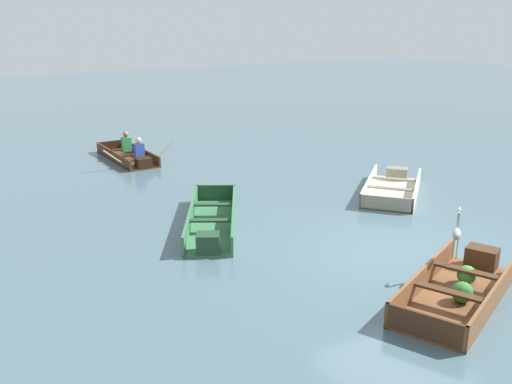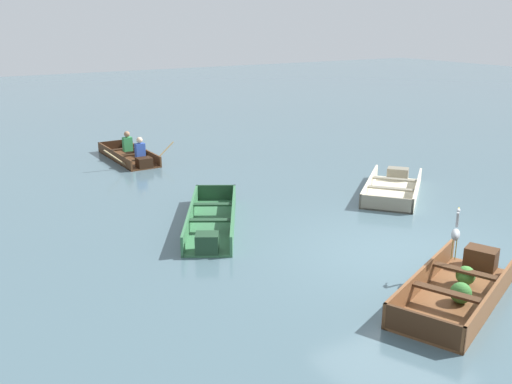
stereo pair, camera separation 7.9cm
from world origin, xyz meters
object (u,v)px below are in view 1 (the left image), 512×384
object	(u,v)px
heron_on_dinghy	(457,232)
skiff_cream_mid_moored	(393,188)
dinghy_wooden_brown_foreground	(461,286)
rowboat_dark_varnish_with_crew	(129,155)
skiff_green_near_moored	(212,222)

from	to	relation	value
heron_on_dinghy	skiff_cream_mid_moored	bearing A→B (deg)	56.41
dinghy_wooden_brown_foreground	heron_on_dinghy	world-z (taller)	heron_on_dinghy
dinghy_wooden_brown_foreground	skiff_cream_mid_moored	size ratio (longest dim) A/B	1.07
dinghy_wooden_brown_foreground	heron_on_dinghy	distance (m)	0.89
skiff_cream_mid_moored	rowboat_dark_varnish_with_crew	size ratio (longest dim) A/B	1.00
heron_on_dinghy	skiff_green_near_moored	bearing A→B (deg)	117.73
skiff_cream_mid_moored	rowboat_dark_varnish_with_crew	world-z (taller)	rowboat_dark_varnish_with_crew
dinghy_wooden_brown_foreground	rowboat_dark_varnish_with_crew	world-z (taller)	rowboat_dark_varnish_with_crew
skiff_green_near_moored	skiff_cream_mid_moored	xyz separation A→B (m)	(5.13, -0.10, -0.03)
skiff_green_near_moored	rowboat_dark_varnish_with_crew	xyz separation A→B (m)	(0.56, 6.61, 0.04)
heron_on_dinghy	rowboat_dark_varnish_with_crew	bearing A→B (deg)	98.97
skiff_green_near_moored	rowboat_dark_varnish_with_crew	size ratio (longest dim) A/B	1.13
dinghy_wooden_brown_foreground	skiff_cream_mid_moored	xyz separation A→B (m)	(3.13, 4.69, -0.03)
skiff_cream_mid_moored	skiff_green_near_moored	bearing A→B (deg)	178.90
rowboat_dark_varnish_with_crew	heron_on_dinghy	size ratio (longest dim) A/B	3.63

